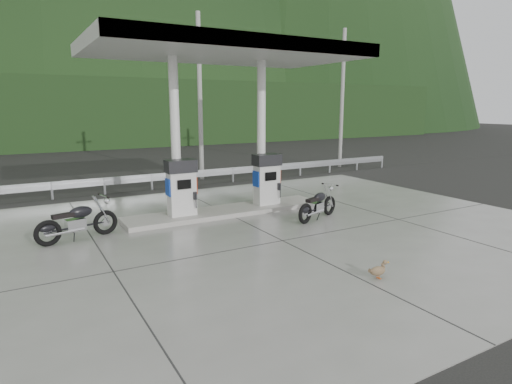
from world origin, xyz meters
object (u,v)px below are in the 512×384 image
motorcycle_left (77,222)px  motorcycle_right (318,205)px  gas_pump_left (181,188)px  gas_pump_right (267,179)px  duck (378,271)px

motorcycle_left → motorcycle_right: bearing=-25.1°
gas_pump_left → motorcycle_right: gas_pump_left is taller
gas_pump_right → duck: size_ratio=3.88×
gas_pump_left → motorcycle_right: bearing=-29.0°
gas_pump_left → duck: 7.02m
gas_pump_right → motorcycle_left: bearing=-174.4°
gas_pump_left → motorcycle_right: 4.44m
gas_pump_right → motorcycle_left: size_ratio=0.85×
duck → motorcycle_right: bearing=72.5°
gas_pump_left → gas_pump_right: size_ratio=1.00×
gas_pump_left → motorcycle_right: size_ratio=0.92×
duck → gas_pump_left: bearing=111.4°
motorcycle_right → gas_pump_right: bearing=87.2°
motorcycle_left → duck: motorcycle_left is taller
motorcycle_right → duck: motorcycle_right is taller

